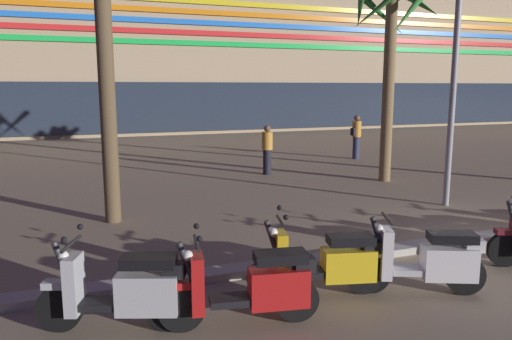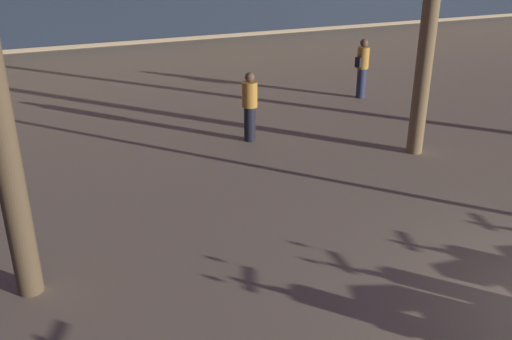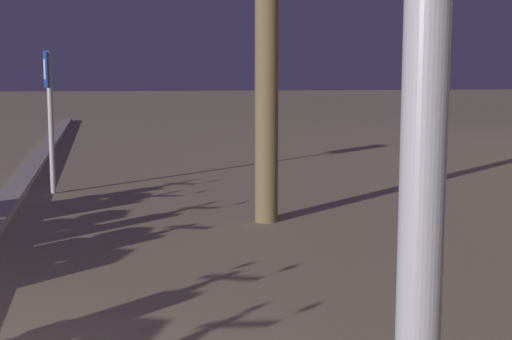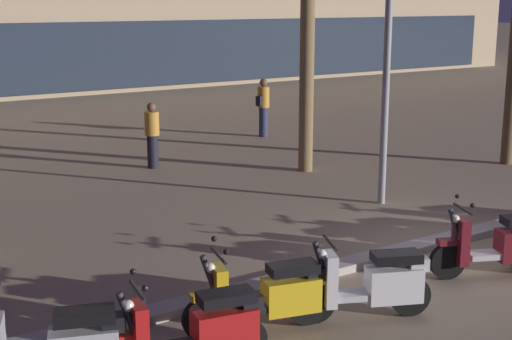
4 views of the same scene
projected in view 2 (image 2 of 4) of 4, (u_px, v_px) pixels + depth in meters
name	position (u px, v px, depth m)	size (l,w,h in m)	color
pedestrian_window_shopping	(250.00, 106.00, 11.94)	(0.34, 0.34, 1.55)	black
pedestrian_by_palm_tree	(362.00, 67.00, 15.33)	(0.46, 0.35, 1.67)	#2D3351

